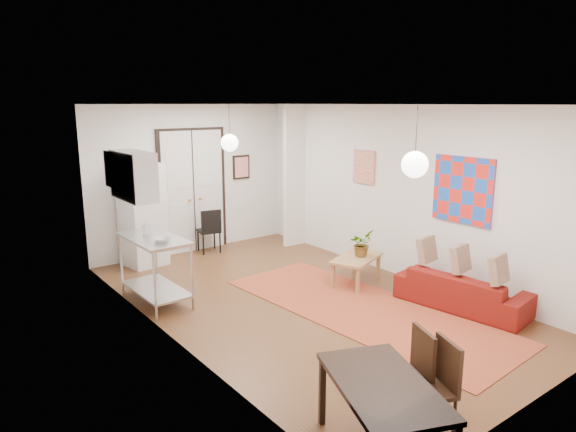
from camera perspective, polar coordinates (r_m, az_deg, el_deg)
floor at (r=7.87m, az=1.51°, el=-9.36°), size 7.00×7.00×0.00m
ceiling at (r=7.30m, az=1.65°, el=12.27°), size 4.20×7.00×0.02m
wall_back at (r=10.37m, az=-10.67°, el=4.08°), size 4.20×0.02×2.90m
wall_front at (r=5.29m, az=26.19°, el=-5.04°), size 4.20×0.02×2.90m
wall_left at (r=6.38m, az=-13.30°, el=-1.24°), size 0.02×7.00×2.90m
wall_right at (r=8.90m, az=12.19°, el=2.65°), size 0.02×7.00×2.90m
double_doors at (r=10.37m, az=-10.50°, el=2.69°), size 1.44×0.06×2.50m
stub_partition at (r=10.55m, az=0.72°, el=4.44°), size 0.50×0.10×2.90m
wall_cabinet at (r=7.73m, az=-16.82°, el=4.32°), size 0.35×1.00×0.70m
painting_popart at (r=8.10m, az=18.84°, el=2.75°), size 0.05×1.00×1.00m
painting_abstract at (r=9.36m, az=8.46°, el=5.44°), size 0.05×0.50×0.60m
poster_back at (r=10.88m, az=-5.20°, el=5.43°), size 0.40×0.03×0.50m
print_left at (r=8.14m, az=-19.09°, el=4.92°), size 0.03×0.44×0.54m
pendant_back at (r=8.97m, az=-6.50°, el=8.09°), size 0.30×0.30×0.80m
pendant_front at (r=5.92m, az=13.91°, el=5.58°), size 0.30×0.30×0.80m
kilim_rug at (r=7.61m, az=8.37°, el=-10.23°), size 1.96×4.57×0.01m
sofa at (r=7.91m, az=18.80°, el=-7.80°), size 0.99×1.96×0.55m
coffee_table at (r=8.57m, az=7.62°, el=-4.91°), size 1.12×0.88×0.44m
potted_plant at (r=8.56m, az=8.14°, el=-3.03°), size 0.45×0.48×0.43m
kitchen_counter at (r=7.87m, az=-14.57°, el=-4.67°), size 0.68×1.31×1.00m
bowl at (r=7.50m, az=-13.83°, el=-2.56°), size 0.24×0.24×0.06m
soap_bottle at (r=7.98m, az=-15.45°, el=-1.20°), size 0.10×0.10×0.21m
fridge at (r=9.67m, az=-15.88°, el=0.13°), size 0.75×0.75×1.88m
dining_table at (r=4.49m, az=10.46°, el=-18.63°), size 1.15×1.44×0.70m
dining_chair_near at (r=5.15m, az=12.05°, el=-15.94°), size 0.54×0.64×0.87m
dining_chair_far at (r=5.00m, az=14.51°, el=-16.99°), size 0.54×0.64×0.87m
black_side_chair at (r=10.38m, az=-9.04°, el=-1.11°), size 0.47×0.47×0.88m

